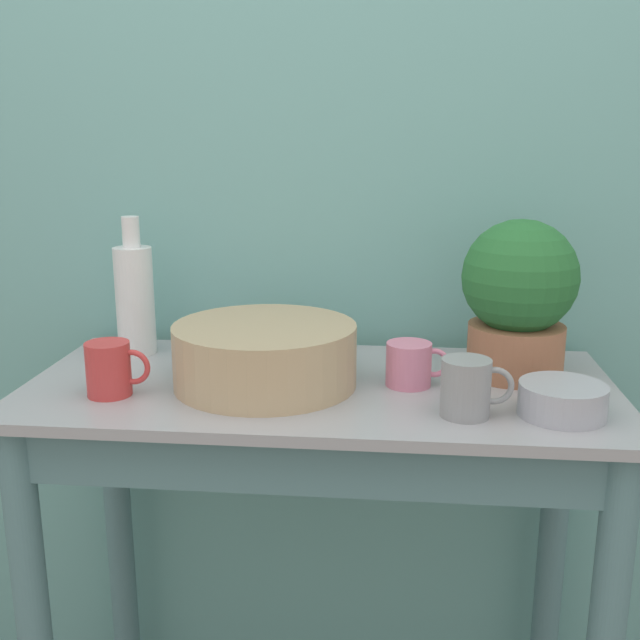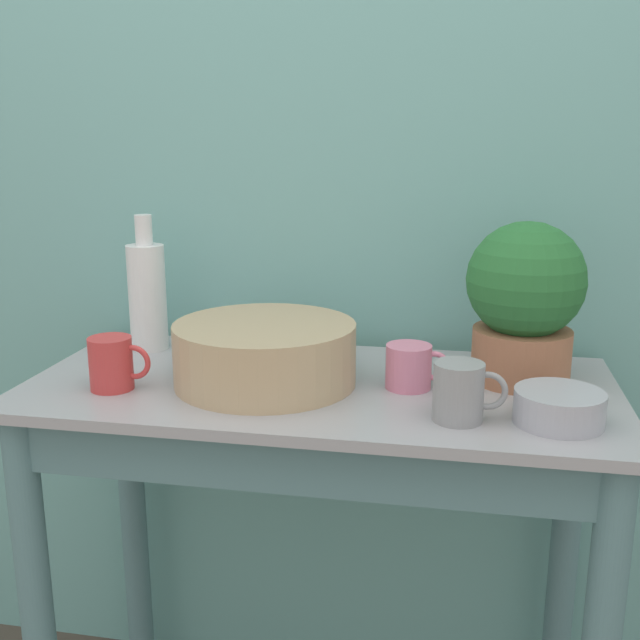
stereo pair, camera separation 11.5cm
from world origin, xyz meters
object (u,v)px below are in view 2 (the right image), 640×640
Objects in this scene: potted_plant at (525,299)px; mug_red at (112,363)px; mug_pink at (410,366)px; bowl_small_steel at (559,407)px; bottle_tall at (147,294)px; mug_grey at (460,392)px; bowl_wash_large at (265,353)px.

potted_plant is 0.76m from mug_red.
mug_pink is 0.81× the size of bowl_small_steel.
mug_pink reaches higher than bowl_small_steel.
mug_pink is (-0.20, -0.08, -0.12)m from potted_plant.
mug_red is 0.99× the size of mug_pink.
bottle_tall is 0.73m from mug_grey.
bottle_tall is 2.42× the size of mug_grey.
mug_grey is (0.62, -0.04, 0.00)m from mug_red.
bowl_small_steel is at bearing -27.47° from mug_pink.
mug_grey is at bearing -3.49° from mug_red.
mug_red is (-0.73, -0.19, -0.11)m from potted_plant.
bottle_tall is 2.48× the size of mug_pink.
mug_red is 0.54m from mug_pink.
bowl_small_steel is (0.16, 0.02, -0.02)m from mug_grey.
mug_grey reaches higher than mug_pink.
mug_pink is (0.57, -0.15, -0.08)m from bottle_tall.
bottle_tall is at bearing 174.54° from potted_plant.
bowl_wash_large is 2.90× the size of mug_pink.
mug_red is at bearing -168.54° from mug_pink.
mug_pink is 0.17m from mug_grey.
mug_pink is 0.98× the size of mug_grey.
mug_red reaches higher than mug_pink.
mug_red is (-0.26, -0.08, -0.01)m from bowl_wash_large.
potted_plant is at bearing 64.04° from mug_grey.
potted_plant is 2.09× the size of bowl_small_steel.
bowl_wash_large is 2.35× the size of bowl_small_steel.
bowl_wash_large reaches higher than mug_grey.
mug_grey is at bearing -24.37° from bottle_tall.
mug_pink is at bearing 152.53° from bowl_small_steel.
mug_grey is (-0.11, -0.23, -0.11)m from potted_plant.
mug_pink is (0.53, 0.11, -0.01)m from mug_red.
bowl_small_steel is at bearing -1.59° from mug_red.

